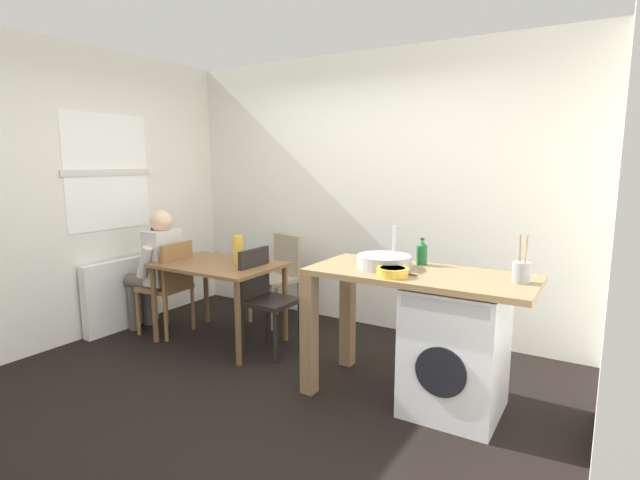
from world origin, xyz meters
TOP-DOWN VIEW (x-y plane):
  - ground_plane at (0.00, 0.00)m, footprint 5.46×5.46m
  - wall_back at (0.00, 1.75)m, footprint 4.60×0.10m
  - wall_window_side at (-2.15, 0.00)m, footprint 0.12×3.80m
  - wall_counter_side at (2.15, 0.00)m, footprint 0.10×3.80m
  - radiator at (-2.02, 0.30)m, footprint 0.10×0.80m
  - dining_table at (-0.94, 0.56)m, footprint 1.10×0.76m
  - chair_person_seat at (-1.49, 0.46)m, footprint 0.42×0.42m
  - chair_opposite at (-0.47, 0.61)m, footprint 0.40×0.40m
  - chair_spare_by_wall at (-0.83, 1.33)m, footprint 0.48×0.48m
  - seated_person at (-1.65, 0.45)m, footprint 0.51×0.52m
  - kitchen_counter at (0.80, 0.41)m, footprint 1.50×0.68m
  - washing_machine at (1.27, 0.41)m, footprint 0.60×0.61m
  - sink_basin at (0.75, 0.41)m, footprint 0.38×0.38m
  - tap at (0.75, 0.59)m, footprint 0.02×0.02m
  - bottle_tall_green at (0.94, 0.66)m, footprint 0.08×0.08m
  - mixing_bowl at (0.90, 0.21)m, footprint 0.21×0.21m
  - utensil_crock at (1.64, 0.46)m, footprint 0.11×0.11m
  - vase at (-0.79, 0.66)m, footprint 0.09×0.09m
  - scissors at (0.96, 0.31)m, footprint 0.15×0.06m

SIDE VIEW (x-z plane):
  - ground_plane at x=0.00m, z-range 0.00..0.00m
  - radiator at x=-2.02m, z-range 0.00..0.70m
  - washing_machine at x=1.27m, z-range 0.00..0.86m
  - chair_person_seat at x=-1.49m, z-range 0.06..0.96m
  - chair_opposite at x=-0.47m, z-range 0.06..0.96m
  - chair_spare_by_wall at x=-0.83m, z-range 0.06..0.96m
  - dining_table at x=-0.94m, z-range 0.27..1.01m
  - seated_person at x=-1.65m, z-range 0.07..1.27m
  - kitchen_counter at x=0.80m, z-range 0.30..1.22m
  - vase at x=-0.79m, z-range 0.74..0.99m
  - scissors at x=0.96m, z-range 0.92..0.93m
  - mixing_bowl at x=0.90m, z-range 0.92..0.98m
  - sink_basin at x=0.75m, z-range 0.92..1.01m
  - utensil_crock at x=1.64m, z-range 0.84..1.14m
  - bottle_tall_green at x=0.94m, z-range 0.91..1.10m
  - tap at x=0.75m, z-range 0.92..1.20m
  - wall_back at x=0.00m, z-range 0.00..2.70m
  - wall_counter_side at x=2.15m, z-range 0.00..2.70m
  - wall_window_side at x=-2.15m, z-range 0.00..2.70m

